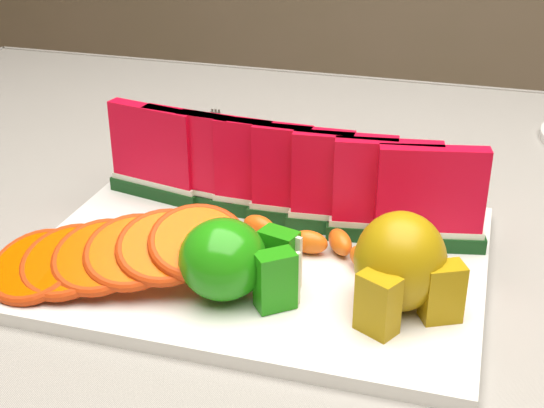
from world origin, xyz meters
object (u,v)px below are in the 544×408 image
object	(u,v)px
platter	(259,257)
fork	(194,135)
apple_cluster	(232,261)
pear_cluster	(401,266)

from	to	relation	value
platter	fork	bearing A→B (deg)	121.93
platter	apple_cluster	distance (m)	0.08
platter	fork	xyz separation A→B (m)	(-0.17, 0.28, -0.00)
fork	pear_cluster	bearing A→B (deg)	-47.19
apple_cluster	pear_cluster	bearing A→B (deg)	9.03
apple_cluster	pear_cluster	distance (m)	0.13
platter	pear_cluster	xyz separation A→B (m)	(0.13, -0.05, 0.04)
platter	fork	size ratio (longest dim) A/B	2.09
platter	apple_cluster	bearing A→B (deg)	-89.11
pear_cluster	fork	distance (m)	0.45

